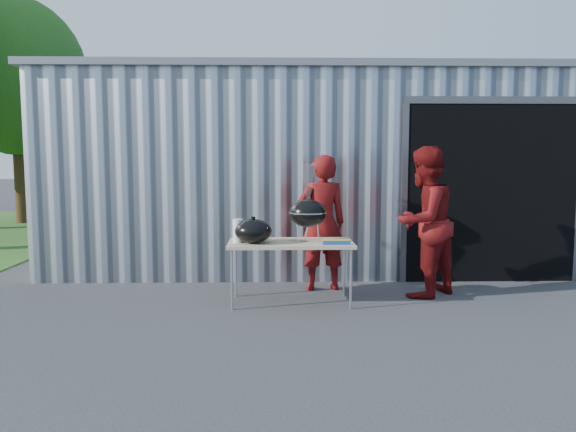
{
  "coord_description": "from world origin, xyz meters",
  "views": [
    {
      "loc": [
        0.24,
        -6.12,
        1.76
      ],
      "look_at": [
        0.4,
        0.68,
        1.05
      ],
      "focal_mm": 35.0,
      "sensor_mm": 36.0,
      "label": 1
    }
  ],
  "objects_px": {
    "folding_table": "(291,245)",
    "kettle_grill": "(308,207)",
    "person_bystander": "(424,222)",
    "person_cook": "(322,223)"
  },
  "relations": [
    {
      "from": "kettle_grill",
      "to": "person_cook",
      "type": "bearing_deg",
      "value": 70.8
    },
    {
      "from": "kettle_grill",
      "to": "person_bystander",
      "type": "height_order",
      "value": "person_bystander"
    },
    {
      "from": "person_bystander",
      "to": "person_cook",
      "type": "bearing_deg",
      "value": -56.74
    },
    {
      "from": "kettle_grill",
      "to": "person_bystander",
      "type": "relative_size",
      "value": 0.49
    },
    {
      "from": "person_cook",
      "to": "person_bystander",
      "type": "relative_size",
      "value": 0.94
    },
    {
      "from": "person_cook",
      "to": "person_bystander",
      "type": "distance_m",
      "value": 1.32
    },
    {
      "from": "folding_table",
      "to": "kettle_grill",
      "type": "xyz_separation_m",
      "value": [
        0.21,
        0.02,
        0.46
      ]
    },
    {
      "from": "folding_table",
      "to": "kettle_grill",
      "type": "relative_size",
      "value": 1.59
    },
    {
      "from": "folding_table",
      "to": "person_cook",
      "type": "xyz_separation_m",
      "value": [
        0.43,
        0.67,
        0.19
      ]
    },
    {
      "from": "kettle_grill",
      "to": "person_bystander",
      "type": "distance_m",
      "value": 1.53
    }
  ]
}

